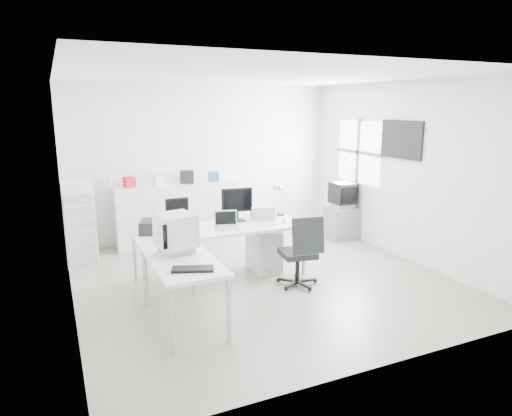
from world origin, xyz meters
name	(u,v)px	position (x,y,z in m)	size (l,w,h in m)	color
floor	(262,279)	(0.00, 0.00, 0.00)	(5.00, 5.00, 0.01)	beige
ceiling	(262,76)	(0.00, 0.00, 2.80)	(5.00, 5.00, 0.01)	white
back_wall	(205,162)	(0.00, 2.50, 1.40)	(5.00, 0.02, 2.80)	white
left_wall	(64,197)	(-2.50, 0.00, 1.40)	(0.02, 5.00, 2.80)	white
right_wall	(405,172)	(2.50, 0.00, 1.40)	(0.02, 5.00, 2.80)	white
window	(358,152)	(2.48, 1.20, 1.60)	(0.02, 1.20, 1.10)	white
wall_picture	(401,140)	(2.47, 0.10, 1.90)	(0.04, 0.90, 0.60)	black
main_desk	(221,253)	(-0.51, 0.29, 0.38)	(2.40, 0.80, 0.75)	white
side_desk	(184,290)	(-1.36, -0.81, 0.38)	(0.70, 1.40, 0.75)	white
drawer_pedestal	(264,251)	(0.19, 0.34, 0.30)	(0.40, 0.50, 0.60)	white
inkjet_printer	(159,226)	(-1.36, 0.39, 0.83)	(0.47, 0.37, 0.17)	black
lcd_monitor_small	(177,213)	(-1.06, 0.54, 0.95)	(0.33, 0.19, 0.41)	black
lcd_monitor_large	(237,205)	(-0.16, 0.54, 0.99)	(0.46, 0.19, 0.48)	black
laptop	(226,220)	(-0.46, 0.19, 0.87)	(0.37, 0.38, 0.25)	#B7B7BA
white_keyboard	(267,224)	(0.14, 0.14, 0.76)	(0.39, 0.12, 0.02)	white
white_mouse	(284,220)	(0.44, 0.19, 0.78)	(0.06, 0.06, 0.06)	white
laser_printer	(262,212)	(0.24, 0.51, 0.85)	(0.35, 0.30, 0.20)	#A9A9A9
desk_lamp	(281,199)	(0.59, 0.59, 1.01)	(0.17, 0.17, 0.51)	silver
crt_monitor	(176,234)	(-1.36, -0.56, 0.97)	(0.39, 0.39, 0.45)	#B7B7BA
black_keyboard	(193,269)	(-1.36, -1.21, 0.76)	(0.43, 0.17, 0.03)	black
office_chair	(298,250)	(0.36, -0.39, 0.50)	(0.58, 0.58, 1.01)	#242628
tv_cabinet	(342,223)	(2.22, 1.25, 0.30)	(0.54, 0.45, 0.59)	slate
crt_tv	(343,195)	(2.22, 1.25, 0.82)	(0.50, 0.48, 0.45)	black
sideboard	(177,214)	(-0.63, 2.24, 0.54)	(2.15, 0.54, 1.08)	white
clutter_box_a	(129,182)	(-1.43, 2.24, 1.16)	(0.17, 0.15, 0.17)	#AB181D
clutter_box_b	(159,181)	(-0.93, 2.24, 1.15)	(0.14, 0.12, 0.14)	white
clutter_box_c	(187,177)	(-0.43, 2.24, 1.19)	(0.22, 0.20, 0.22)	black
clutter_box_d	(214,176)	(0.07, 2.24, 1.16)	(0.17, 0.15, 0.17)	#1855A9
clutter_bottle	(110,182)	(-1.73, 2.28, 1.19)	(0.07, 0.07, 0.22)	white
filing_cabinet	(80,222)	(-2.28, 1.80, 0.65)	(0.46, 0.55, 1.31)	white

